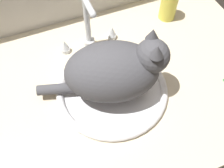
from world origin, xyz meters
TOP-DOWN VIEW (x-y plane):
  - countertop at (0.00, 0.00)cm, footprint 105.78×70.74cm
  - sink_basin at (-4.16, -1.57)cm, footprint 35.61×35.61cm
  - faucet at (-4.16, 19.61)cm, footprint 21.02×10.54cm
  - cat at (-2.59, -2.03)cm, footprint 38.88×26.12cm
  - soap_pump_bottle at (28.98, 22.67)cm, footprint 6.37×6.37cm

SIDE VIEW (x-z plane):
  - countertop at x=0.00cm, z-range 0.00..3.00cm
  - sink_basin at x=-4.16cm, z-range 2.85..5.06cm
  - soap_pump_bottle at x=28.98cm, z-range 0.95..18.24cm
  - faucet at x=-4.16cm, z-range 0.60..21.81cm
  - cat at x=-2.59cm, z-range 3.47..24.64cm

